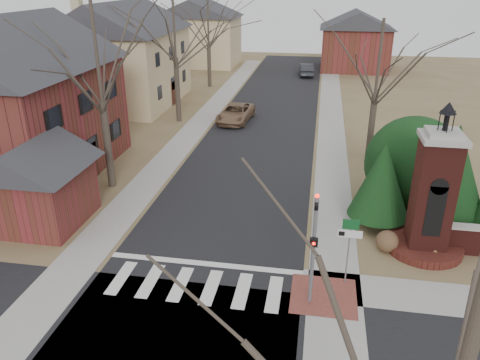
% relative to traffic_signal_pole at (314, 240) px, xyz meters
% --- Properties ---
extents(ground, '(120.00, 120.00, 0.00)m').
position_rel_traffic_signal_pole_xyz_m(ground, '(-4.30, -0.57, -2.59)').
color(ground, brown).
rests_on(ground, ground).
extents(main_street, '(8.00, 70.00, 0.01)m').
position_rel_traffic_signal_pole_xyz_m(main_street, '(-4.30, 21.43, -2.58)').
color(main_street, black).
rests_on(main_street, ground).
extents(cross_street, '(120.00, 8.00, 0.01)m').
position_rel_traffic_signal_pole_xyz_m(cross_street, '(-4.30, -3.57, -2.58)').
color(cross_street, black).
rests_on(cross_street, ground).
extents(crosswalk_zone, '(8.00, 2.20, 0.02)m').
position_rel_traffic_signal_pole_xyz_m(crosswalk_zone, '(-4.30, 0.23, -2.58)').
color(crosswalk_zone, silver).
rests_on(crosswalk_zone, ground).
extents(stop_bar, '(8.00, 0.35, 0.02)m').
position_rel_traffic_signal_pole_xyz_m(stop_bar, '(-4.30, 1.73, -2.58)').
color(stop_bar, silver).
rests_on(stop_bar, ground).
extents(sidewalk_right_main, '(2.00, 60.00, 0.02)m').
position_rel_traffic_signal_pole_xyz_m(sidewalk_right_main, '(0.90, 21.43, -2.58)').
color(sidewalk_right_main, gray).
rests_on(sidewalk_right_main, ground).
extents(sidewalk_left, '(2.00, 60.00, 0.02)m').
position_rel_traffic_signal_pole_xyz_m(sidewalk_left, '(-9.50, 21.43, -2.58)').
color(sidewalk_left, gray).
rests_on(sidewalk_left, ground).
extents(curb_apron, '(2.40, 2.40, 0.02)m').
position_rel_traffic_signal_pole_xyz_m(curb_apron, '(0.50, 0.43, -2.57)').
color(curb_apron, brown).
rests_on(curb_apron, ground).
extents(traffic_signal_pole, '(0.28, 0.41, 4.50)m').
position_rel_traffic_signal_pole_xyz_m(traffic_signal_pole, '(0.00, 0.00, 0.00)').
color(traffic_signal_pole, slate).
rests_on(traffic_signal_pole, ground).
extents(sign_post, '(0.90, 0.07, 2.75)m').
position_rel_traffic_signal_pole_xyz_m(sign_post, '(1.29, 1.41, -0.64)').
color(sign_post, slate).
rests_on(sign_post, ground).
extents(brick_gate_monument, '(3.20, 3.20, 6.47)m').
position_rel_traffic_signal_pole_xyz_m(brick_gate_monument, '(4.70, 4.42, -0.42)').
color(brick_gate_monument, '#4E1B17').
rests_on(brick_gate_monument, ground).
extents(house_brick_left, '(9.80, 11.80, 9.42)m').
position_rel_traffic_signal_pole_xyz_m(house_brick_left, '(-17.31, 9.42, 2.07)').
color(house_brick_left, maroon).
rests_on(house_brick_left, ground).
extents(house_stucco_left, '(9.80, 12.80, 9.28)m').
position_rel_traffic_signal_pole_xyz_m(house_stucco_left, '(-17.80, 26.42, 2.01)').
color(house_stucco_left, beige).
rests_on(house_stucco_left, ground).
extents(garage_left, '(4.80, 4.80, 4.29)m').
position_rel_traffic_signal_pole_xyz_m(garage_left, '(-12.82, 3.92, -0.35)').
color(garage_left, maroon).
rests_on(garage_left, ground).
extents(house_distant_left, '(10.80, 8.80, 8.53)m').
position_rel_traffic_signal_pole_xyz_m(house_distant_left, '(-16.31, 47.42, 1.66)').
color(house_distant_left, beige).
rests_on(house_distant_left, ground).
extents(house_distant_right, '(8.80, 8.80, 7.30)m').
position_rel_traffic_signal_pole_xyz_m(house_distant_right, '(3.69, 47.42, 1.06)').
color(house_distant_right, maroon).
rests_on(house_distant_right, ground).
extents(evergreen_near, '(2.80, 2.80, 4.10)m').
position_rel_traffic_signal_pole_xyz_m(evergreen_near, '(2.90, 6.43, -0.29)').
color(evergreen_near, '#473D33').
rests_on(evergreen_near, ground).
extents(evergreen_mid, '(3.40, 3.40, 4.70)m').
position_rel_traffic_signal_pole_xyz_m(evergreen_mid, '(6.20, 7.63, 0.01)').
color(evergreen_mid, '#473D33').
rests_on(evergreen_mid, ground).
extents(evergreen_mass, '(4.80, 4.80, 4.80)m').
position_rel_traffic_signal_pole_xyz_m(evergreen_mass, '(4.70, 8.93, -0.19)').
color(evergreen_mass, black).
rests_on(evergreen_mass, ground).
extents(bare_tree_0, '(8.05, 8.05, 11.15)m').
position_rel_traffic_signal_pole_xyz_m(bare_tree_0, '(-11.30, 8.43, 5.11)').
color(bare_tree_0, '#473D33').
rests_on(bare_tree_0, ground).
extents(bare_tree_1, '(8.40, 8.40, 11.64)m').
position_rel_traffic_signal_pole_xyz_m(bare_tree_1, '(-11.30, 21.43, 5.44)').
color(bare_tree_1, '#473D33').
rests_on(bare_tree_1, ground).
extents(bare_tree_2, '(7.35, 7.35, 10.19)m').
position_rel_traffic_signal_pole_xyz_m(bare_tree_2, '(-11.80, 34.43, 4.44)').
color(bare_tree_2, '#473D33').
rests_on(bare_tree_2, ground).
extents(bare_tree_3, '(7.00, 7.00, 9.70)m').
position_rel_traffic_signal_pole_xyz_m(bare_tree_3, '(3.20, 15.43, 4.10)').
color(bare_tree_3, '#473D33').
rests_on(bare_tree_3, ground).
extents(pickup_truck, '(2.68, 5.13, 1.38)m').
position_rel_traffic_signal_pole_xyz_m(pickup_truck, '(-6.73, 22.01, -1.90)').
color(pickup_truck, '#836247').
rests_on(pickup_truck, ground).
extents(distant_car, '(1.90, 4.43, 1.42)m').
position_rel_traffic_signal_pole_xyz_m(distant_car, '(-1.93, 41.96, -1.88)').
color(distant_car, '#2C2E33').
rests_on(distant_car, ground).
extents(dry_shrub_left, '(0.95, 0.95, 0.95)m').
position_rel_traffic_signal_pole_xyz_m(dry_shrub_left, '(3.11, 4.03, -2.11)').
color(dry_shrub_left, brown).
rests_on(dry_shrub_left, ground).
extents(dry_shrub_right, '(0.72, 0.72, 0.72)m').
position_rel_traffic_signal_pole_xyz_m(dry_shrub_right, '(5.00, 4.03, -2.23)').
color(dry_shrub_right, olive).
rests_on(dry_shrub_right, ground).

